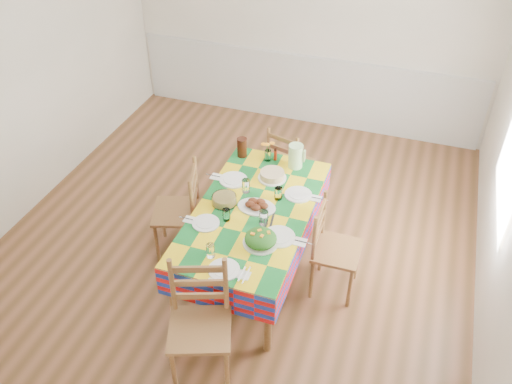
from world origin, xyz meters
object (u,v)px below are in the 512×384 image
green_pitcher (296,156)px  tea_pitcher (242,147)px  dining_table (253,216)px  chair_right (332,249)px  chair_near (200,324)px  meat_platter (257,205)px  chair_far (288,164)px  chair_left (181,211)px

green_pitcher → tea_pitcher: (-0.54, 0.01, -0.02)m
dining_table → chair_right: size_ratio=1.95×
green_pitcher → chair_near: 1.91m
dining_table → meat_platter: bearing=60.2°
chair_near → chair_far: bearing=69.8°
green_pitcher → chair_far: 0.58m
chair_near → chair_left: (-0.70, 1.15, -0.02)m
tea_pitcher → chair_left: (-0.34, -0.74, -0.32)m
meat_platter → green_pitcher: green_pitcher is taller
chair_near → green_pitcher: bearing=64.4°
chair_far → chair_left: size_ratio=0.91×
dining_table → chair_near: 1.14m
chair_near → chair_right: chair_near is taller
green_pitcher → chair_far: size_ratio=0.27×
meat_platter → chair_left: chair_left is taller
chair_left → meat_platter: bearing=73.1°
meat_platter → chair_far: bearing=91.5°
meat_platter → chair_far: (-0.03, 1.10, -0.29)m
chair_far → dining_table: bearing=106.0°
tea_pitcher → chair_far: size_ratio=0.22×
dining_table → tea_pitcher: (-0.38, 0.75, 0.17)m
meat_platter → tea_pitcher: bearing=118.9°
green_pitcher → chair_left: bearing=-140.3°
chair_near → chair_far: size_ratio=1.15×
tea_pitcher → chair_right: size_ratio=0.21×
chair_near → chair_far: 2.27m
dining_table → meat_platter: (0.02, 0.03, 0.10)m
tea_pitcher → chair_right: chair_right is taller
green_pitcher → chair_far: (-0.17, 0.39, -0.38)m
meat_platter → chair_right: (0.70, -0.03, -0.27)m
chair_near → chair_left: size_ratio=1.05×
chair_right → chair_far: bearing=31.9°
dining_table → chair_right: (0.72, -0.00, -0.17)m
dining_table → chair_left: size_ratio=1.86×
dining_table → chair_near: size_ratio=1.78×
dining_table → chair_near: chair_near is taller
dining_table → chair_left: 0.73m
chair_far → chair_right: bearing=138.1°
tea_pitcher → chair_right: (1.09, -0.75, -0.34)m
meat_platter → chair_far: chair_far is taller
chair_far → chair_left: 1.33m
meat_platter → chair_left: bearing=-178.5°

